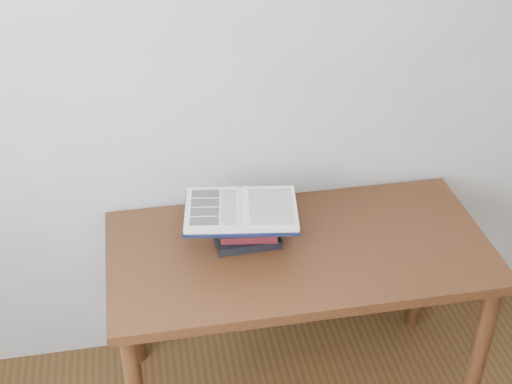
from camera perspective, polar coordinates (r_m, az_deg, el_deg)
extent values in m
cube|color=silver|center=(2.54, 3.18, 11.36)|extent=(3.50, 0.04, 2.60)
cube|color=#4F2613|center=(2.52, 3.49, -4.71)|extent=(1.34, 0.67, 0.04)
cylinder|color=#4F2613|center=(2.76, 17.35, -12.46)|extent=(0.06, 0.06, 0.68)
cylinder|color=#4F2613|center=(2.91, -9.94, -8.28)|extent=(0.06, 0.06, 0.68)
cylinder|color=#4F2613|center=(3.12, 13.10, -5.49)|extent=(0.06, 0.06, 0.68)
cube|color=black|center=(2.52, -0.76, -3.63)|extent=(0.23, 0.16, 0.03)
cube|color=#5C171D|center=(2.51, -0.61, -2.92)|extent=(0.22, 0.17, 0.03)
cube|color=black|center=(2.50, -0.64, -2.24)|extent=(0.25, 0.20, 0.03)
cube|color=black|center=(2.47, -1.18, -1.80)|extent=(0.22, 0.17, 0.03)
cube|color=black|center=(2.45, -1.20, -1.64)|extent=(0.43, 0.33, 0.01)
cube|color=#EFE7CF|center=(2.44, -3.50, -1.40)|extent=(0.22, 0.28, 0.02)
cube|color=#EFE7CF|center=(2.44, 1.08, -1.32)|extent=(0.22, 0.28, 0.02)
cylinder|color=#EFE7CF|center=(2.44, -1.21, -1.40)|extent=(0.05, 0.26, 0.01)
cube|color=black|center=(2.50, -4.06, -0.12)|extent=(0.10, 0.06, 0.00)
cube|color=black|center=(2.46, -4.10, -0.84)|extent=(0.10, 0.06, 0.00)
cube|color=black|center=(2.41, -4.14, -1.57)|extent=(0.10, 0.06, 0.00)
cube|color=black|center=(2.37, -4.17, -2.34)|extent=(0.10, 0.06, 0.00)
cube|color=beige|center=(2.43, -2.19, -1.19)|extent=(0.08, 0.22, 0.00)
cube|color=beige|center=(2.44, 1.17, -1.12)|extent=(0.18, 0.24, 0.00)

